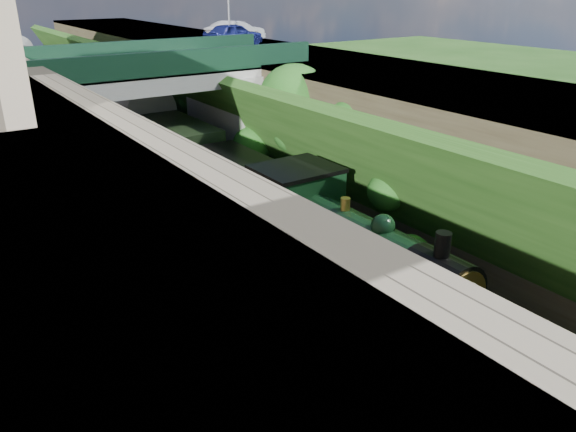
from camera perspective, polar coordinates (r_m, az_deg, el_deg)
The scene contains 15 objects.
trackbed at distance 28.00m, azimuth -11.05°, elevation 1.12°, with size 10.00×90.00×0.20m, color #473F38.
retaining_wall at distance 25.46m, azimuth -23.04°, elevation 5.62°, with size 1.00×90.00×7.00m, color #756B56.
street_plateau_right at distance 31.80m, azimuth 4.56°, elevation 9.78°, with size 8.00×90.00×6.25m, color #262628.
embankment_slope at distance 29.18m, azimuth -2.13°, elevation 8.02°, with size 4.21×90.00×6.36m.
track_left at distance 27.30m, azimuth -14.90°, elevation 0.52°, with size 2.50×90.00×0.20m.
track_right at distance 28.40m, azimuth -8.86°, elevation 1.90°, with size 2.50×90.00×0.20m.
road_bridge at distance 30.80m, azimuth -13.04°, elevation 10.66°, with size 16.00×6.40×7.25m.
tree at distance 28.30m, azimuth 0.61°, elevation 11.39°, with size 3.60×3.80×6.60m.
car_blue at distance 39.11m, azimuth -5.58°, elevation 17.88°, with size 1.74×4.32×1.47m, color navy.
car_silver at distance 41.63m, azimuth -5.37°, elevation 18.16°, with size 1.54×4.41×1.45m, color #A3A3A8.
locomotive at distance 18.94m, azimuth 5.96°, elevation -3.43°, with size 3.10×10.23×3.83m.
tender at distance 24.65m, azimuth -5.07°, elevation 2.24°, with size 2.70×6.00×3.05m.
coach_front at distance 35.63m, azimuth -15.24°, elevation 8.68°, with size 2.90×18.00×3.70m.
coach_middle at distance 53.46m, azimuth -22.30°, elevation 12.29°, with size 2.90×18.00×3.70m.
coach_rear at distance 71.79m, azimuth -25.87°, elevation 14.01°, with size 2.90×18.00×3.70m.
Camera 1 is at (-9.93, -4.16, 10.19)m, focal length 35.00 mm.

